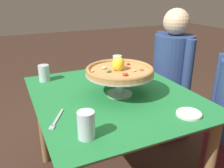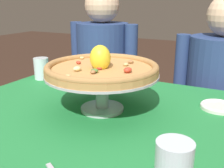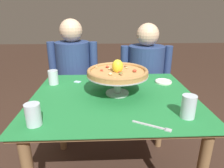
{
  "view_description": "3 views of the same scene",
  "coord_description": "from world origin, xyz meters",
  "px_view_note": "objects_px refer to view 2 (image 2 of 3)",
  "views": [
    {
      "loc": [
        1.24,
        -0.58,
        1.34
      ],
      "look_at": [
        -0.02,
        0.0,
        0.79
      ],
      "focal_mm": 38.25,
      "sensor_mm": 36.0,
      "label": 1
    },
    {
      "loc": [
        0.49,
        -0.78,
        1.12
      ],
      "look_at": [
        0.07,
        0.03,
        0.83
      ],
      "focal_mm": 42.77,
      "sensor_mm": 36.0,
      "label": 2
    },
    {
      "loc": [
        -0.07,
        -1.24,
        1.27
      ],
      "look_at": [
        -0.01,
        0.09,
        0.78
      ],
      "focal_mm": 31.88,
      "sensor_mm": 36.0,
      "label": 3
    }
  ],
  "objects_px": {
    "pizza": "(102,68)",
    "diner_right": "(218,102)",
    "pizza_stand": "(102,82)",
    "water_glass_back_left": "(42,70)",
    "sugar_packet": "(74,81)",
    "diner_left": "(103,82)",
    "side_plate": "(218,106)"
  },
  "relations": [
    {
      "from": "pizza",
      "to": "diner_right",
      "type": "relative_size",
      "value": 0.35
    },
    {
      "from": "pizza_stand",
      "to": "diner_right",
      "type": "distance_m",
      "value": 0.84
    },
    {
      "from": "pizza",
      "to": "diner_right",
      "type": "bearing_deg",
      "value": 64.1
    },
    {
      "from": "water_glass_back_left",
      "to": "sugar_packet",
      "type": "height_order",
      "value": "water_glass_back_left"
    },
    {
      "from": "water_glass_back_left",
      "to": "sugar_packet",
      "type": "relative_size",
      "value": 2.21
    },
    {
      "from": "sugar_packet",
      "to": "diner_right",
      "type": "distance_m",
      "value": 0.81
    },
    {
      "from": "diner_left",
      "to": "diner_right",
      "type": "relative_size",
      "value": 1.04
    },
    {
      "from": "sugar_packet",
      "to": "diner_right",
      "type": "bearing_deg",
      "value": 35.08
    },
    {
      "from": "side_plate",
      "to": "sugar_packet",
      "type": "distance_m",
      "value": 0.69
    },
    {
      "from": "water_glass_back_left",
      "to": "pizza",
      "type": "bearing_deg",
      "value": -24.39
    },
    {
      "from": "pizza_stand",
      "to": "water_glass_back_left",
      "type": "height_order",
      "value": "pizza_stand"
    },
    {
      "from": "side_plate",
      "to": "diner_right",
      "type": "relative_size",
      "value": 0.11
    },
    {
      "from": "side_plate",
      "to": "diner_right",
      "type": "xyz_separation_m",
      "value": [
        -0.04,
        0.5,
        -0.16
      ]
    },
    {
      "from": "pizza",
      "to": "diner_right",
      "type": "xyz_separation_m",
      "value": [
        0.35,
        0.71,
        -0.32
      ]
    },
    {
      "from": "sugar_packet",
      "to": "diner_left",
      "type": "bearing_deg",
      "value": 101.62
    },
    {
      "from": "pizza",
      "to": "side_plate",
      "type": "height_order",
      "value": "pizza"
    },
    {
      "from": "water_glass_back_left",
      "to": "diner_right",
      "type": "distance_m",
      "value": 0.99
    },
    {
      "from": "side_plate",
      "to": "diner_left",
      "type": "height_order",
      "value": "diner_left"
    },
    {
      "from": "side_plate",
      "to": "diner_left",
      "type": "relative_size",
      "value": 0.11
    },
    {
      "from": "water_glass_back_left",
      "to": "diner_right",
      "type": "relative_size",
      "value": 0.1
    },
    {
      "from": "pizza",
      "to": "diner_left",
      "type": "bearing_deg",
      "value": 119.13
    },
    {
      "from": "pizza",
      "to": "water_glass_back_left",
      "type": "height_order",
      "value": "pizza"
    },
    {
      "from": "side_plate",
      "to": "diner_left",
      "type": "bearing_deg",
      "value": 147.26
    },
    {
      "from": "water_glass_back_left",
      "to": "diner_right",
      "type": "height_order",
      "value": "diner_right"
    },
    {
      "from": "water_glass_back_left",
      "to": "side_plate",
      "type": "xyz_separation_m",
      "value": [
        0.87,
        -0.01,
        -0.04
      ]
    },
    {
      "from": "side_plate",
      "to": "sugar_packet",
      "type": "xyz_separation_m",
      "value": [
        -0.69,
        0.04,
        -0.01
      ]
    },
    {
      "from": "water_glass_back_left",
      "to": "diner_left",
      "type": "relative_size",
      "value": 0.09
    },
    {
      "from": "water_glass_back_left",
      "to": "diner_left",
      "type": "bearing_deg",
      "value": 80.41
    },
    {
      "from": "side_plate",
      "to": "sugar_packet",
      "type": "bearing_deg",
      "value": 176.58
    },
    {
      "from": "diner_left",
      "to": "diner_right",
      "type": "distance_m",
      "value": 0.75
    },
    {
      "from": "pizza_stand",
      "to": "pizza",
      "type": "bearing_deg",
      "value": -94.86
    },
    {
      "from": "diner_left",
      "to": "pizza",
      "type": "bearing_deg",
      "value": -60.87
    }
  ]
}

